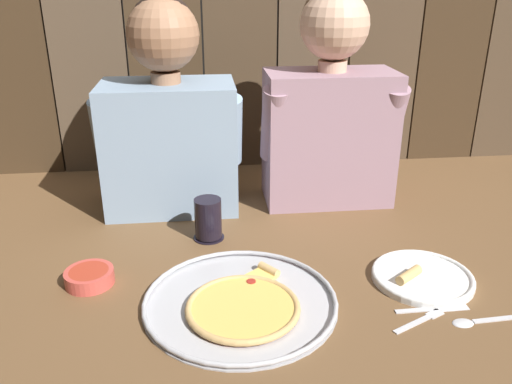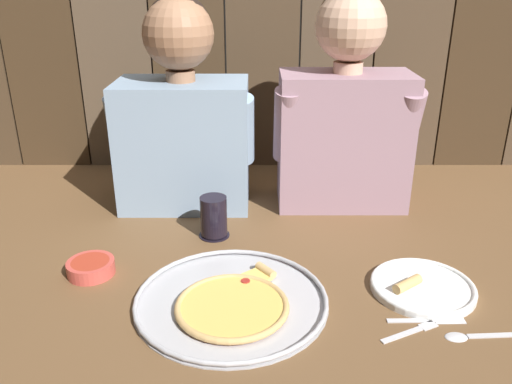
# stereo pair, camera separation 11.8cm
# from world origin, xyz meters

# --- Properties ---
(ground_plane) EXTENTS (3.20, 3.20, 0.00)m
(ground_plane) POSITION_xyz_m (0.00, 0.00, 0.00)
(ground_plane) COLOR brown
(pizza_tray) EXTENTS (0.40, 0.40, 0.03)m
(pizza_tray) POSITION_xyz_m (-0.07, -0.08, 0.01)
(pizza_tray) COLOR #B2B2B7
(pizza_tray) RESTS_ON ground
(dinner_plate) EXTENTS (0.22, 0.22, 0.03)m
(dinner_plate) POSITION_xyz_m (0.34, -0.02, 0.01)
(dinner_plate) COLOR white
(dinner_plate) RESTS_ON ground
(drinking_glass) EXTENTS (0.08, 0.08, 0.11)m
(drinking_glass) POSITION_xyz_m (-0.13, 0.23, 0.05)
(drinking_glass) COLOR black
(drinking_glass) RESTS_ON ground
(dipping_bowl) EXTENTS (0.11, 0.11, 0.03)m
(dipping_bowl) POSITION_xyz_m (-0.40, 0.04, 0.02)
(dipping_bowl) COLOR #CC4C42
(dipping_bowl) RESTS_ON ground
(table_fork) EXTENTS (0.12, 0.07, 0.01)m
(table_fork) POSITION_xyz_m (0.28, -0.17, 0.00)
(table_fork) COLOR silver
(table_fork) RESTS_ON ground
(table_knife) EXTENTS (0.16, 0.02, 0.01)m
(table_knife) POSITION_xyz_m (0.32, -0.13, 0.00)
(table_knife) COLOR silver
(table_knife) RESTS_ON ground
(table_spoon) EXTENTS (0.14, 0.03, 0.01)m
(table_spoon) POSITION_xyz_m (0.38, -0.18, 0.00)
(table_spoon) COLOR silver
(table_spoon) RESTS_ON ground
(diner_left) EXTENTS (0.40, 0.23, 0.59)m
(diner_left) POSITION_xyz_m (-0.23, 0.45, 0.27)
(diner_left) COLOR #849EB7
(diner_left) RESTS_ON ground
(diner_right) EXTENTS (0.40, 0.21, 0.61)m
(diner_right) POSITION_xyz_m (0.23, 0.45, 0.29)
(diner_right) COLOR gray
(diner_right) RESTS_ON ground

